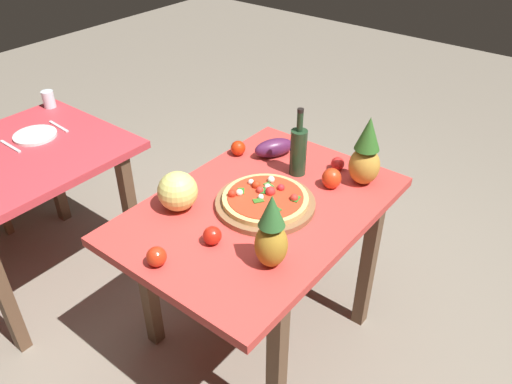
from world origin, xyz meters
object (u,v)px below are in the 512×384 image
object	(u,v)px
pineapple_right	(271,235)
display_table	(260,224)
background_table	(17,175)
melon	(178,191)
pizza	(265,198)
tomato_beside_pepper	(212,236)
tomato_by_bottle	(157,257)
wine_bottle	(298,150)
tomato_at_corner	(338,164)
pineapple_left	(366,154)
fork_utensil	(10,146)
dinner_plate	(35,135)
pizza_board	(265,203)
tomato_near_board	(238,148)
drinking_glass_water	(49,99)
bell_pepper	(332,178)
knife_utensil	(59,126)
eggplant	(274,148)

from	to	relation	value
pineapple_right	display_table	bearing A→B (deg)	43.85
background_table	melon	bearing A→B (deg)	-77.64
pizza	tomato_beside_pepper	xyz separation A→B (m)	(-0.32, 0.01, -0.00)
display_table	tomato_by_bottle	distance (m)	0.54
melon	tomato_beside_pepper	xyz separation A→B (m)	(-0.08, -0.27, -0.05)
wine_bottle	tomato_at_corner	size ratio (longest dim) A/B	5.17
wine_bottle	pineapple_left	size ratio (longest dim) A/B	1.01
wine_bottle	fork_utensil	size ratio (longest dim) A/B	1.81
tomato_beside_pepper	dinner_plate	size ratio (longest dim) A/B	0.33
display_table	tomato_beside_pepper	distance (m)	0.34
pizza_board	pineapple_left	world-z (taller)	pineapple_left
tomato_near_board	tomato_by_bottle	bearing A→B (deg)	-160.60
pineapple_right	melon	xyz separation A→B (m)	(0.04, 0.51, -0.05)
tomato_at_corner	drinking_glass_water	xyz separation A→B (m)	(-0.44, 1.67, 0.02)
wine_bottle	bell_pepper	world-z (taller)	wine_bottle
fork_utensil	dinner_plate	bearing A→B (deg)	0.86
display_table	knife_utensil	bearing A→B (deg)	94.66
pizza	pizza_board	bearing A→B (deg)	-128.54
tomato_beside_pepper	melon	bearing A→B (deg)	72.58
bell_pepper	knife_utensil	bearing A→B (deg)	105.87
pineapple_right	bell_pepper	distance (m)	0.59
pizza	wine_bottle	bearing A→B (deg)	7.42
melon	tomato_at_corner	bearing A→B (deg)	-28.35
melon	drinking_glass_water	size ratio (longest dim) A/B	1.72
background_table	pineapple_left	world-z (taller)	pineapple_left
tomato_beside_pepper	tomato_by_bottle	size ratio (longest dim) A/B	0.97
tomato_at_corner	dinner_plate	world-z (taller)	tomato_at_corner
wine_bottle	eggplant	size ratio (longest dim) A/B	1.63
tomato_beside_pepper	fork_utensil	size ratio (longest dim) A/B	0.40
pineapple_left	dinner_plate	xyz separation A→B (m)	(-0.68, 1.55, -0.14)
background_table	tomato_beside_pepper	distance (m)	1.24
pizza_board	tomato_near_board	distance (m)	0.45
pizza_board	eggplant	size ratio (longest dim) A/B	2.12
pizza_board	pineapple_right	distance (m)	0.38
background_table	wine_bottle	xyz separation A→B (m)	(0.74, -1.20, 0.23)
eggplant	tomato_beside_pepper	size ratio (longest dim) A/B	2.75
eggplant	tomato_near_board	distance (m)	0.18
melon	knife_utensil	world-z (taller)	melon
pineapple_left	drinking_glass_water	xyz separation A→B (m)	(-0.41, 1.82, -0.10)
tomato_by_bottle	wine_bottle	bearing A→B (deg)	-3.21
pineapple_left	bell_pepper	size ratio (longest dim) A/B	3.39
tomato_near_board	dinner_plate	xyz separation A→B (m)	(-0.52, 0.95, -0.03)
background_table	tomato_near_board	size ratio (longest dim) A/B	14.44
fork_utensil	display_table	bearing A→B (deg)	-72.63
bell_pepper	fork_utensil	xyz separation A→B (m)	(-0.70, 1.46, -0.04)
background_table	eggplant	bearing A→B (deg)	-51.63
pizza	pineapple_right	world-z (taller)	pineapple_right
pizza_board	eggplant	xyz separation A→B (m)	(0.36, 0.22, 0.03)
tomato_near_board	background_table	bearing A→B (deg)	128.97
pineapple_left	tomato_by_bottle	bearing A→B (deg)	161.30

